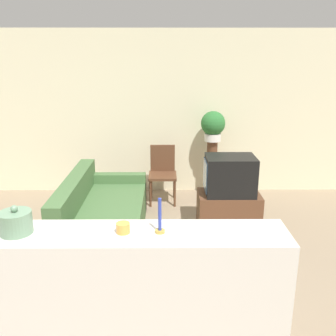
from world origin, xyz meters
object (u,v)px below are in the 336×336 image
Objects in this scene: couch at (102,217)px; television at (230,175)px; wooden_chair at (163,171)px; decorative_bowl at (16,222)px; potted_plant at (213,125)px.

couch is 1.75m from television.
wooden_chair is (-0.89, 1.08, -0.27)m from television.
decorative_bowl reaches higher than wooden_chair.
television is 1.34× the size of potted_plant.
couch is 3.89× the size of potted_plant.
potted_plant is 4.00m from decorative_bowl.
wooden_chair is at bearing 73.52° from decorative_bowl.
potted_plant is at bearing 43.61° from couch.
decorative_bowl is at bearing -106.48° from wooden_chair.
decorative_bowl is at bearing -129.63° from television.
potted_plant is (-0.07, 1.30, 0.43)m from television.
couch is 8.41× the size of decorative_bowl.
television reaches higher than couch.
potted_plant is at bearing 14.99° from wooden_chair.
wooden_chair is (0.77, 1.30, 0.22)m from couch.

